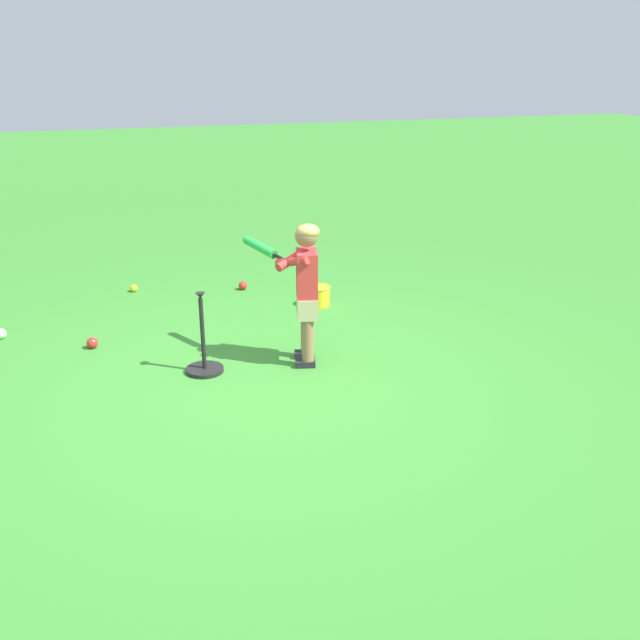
% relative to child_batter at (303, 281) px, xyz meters
% --- Properties ---
extents(ground_plane, '(40.00, 40.00, 0.00)m').
position_rel_child_batter_xyz_m(ground_plane, '(0.38, 0.37, -0.65)').
color(ground_plane, '#38842D').
extents(child_batter, '(0.48, 0.68, 1.08)m').
position_rel_child_batter_xyz_m(child_batter, '(0.00, 0.00, 0.00)').
color(child_batter, '#232328').
rests_on(child_batter, ground).
extents(play_ball_behind_batter, '(0.09, 0.09, 0.09)m').
position_rel_child_batter_xyz_m(play_ball_behind_batter, '(2.25, -1.26, -0.61)').
color(play_ball_behind_batter, white).
rests_on(play_ball_behind_batter, ground).
extents(play_ball_far_right, '(0.09, 0.09, 0.09)m').
position_rel_child_batter_xyz_m(play_ball_far_right, '(0.04, -1.89, -0.61)').
color(play_ball_far_right, red).
rests_on(play_ball_far_right, ground).
extents(play_ball_center_lawn, '(0.09, 0.09, 0.09)m').
position_rel_child_batter_xyz_m(play_ball_center_lawn, '(1.54, -0.80, -0.60)').
color(play_ball_center_lawn, red).
rests_on(play_ball_center_lawn, ground).
extents(play_ball_by_bucket, '(0.07, 0.07, 0.07)m').
position_rel_child_batter_xyz_m(play_ball_by_bucket, '(1.09, -2.18, -0.61)').
color(play_ball_by_bucket, yellow).
rests_on(play_ball_by_bucket, ground).
extents(batting_tee, '(0.28, 0.28, 0.62)m').
position_rel_child_batter_xyz_m(batting_tee, '(0.76, -0.06, -0.55)').
color(batting_tee, black).
rests_on(batting_tee, ground).
extents(toy_bucket, '(0.22, 0.22, 0.19)m').
position_rel_child_batter_xyz_m(toy_bucket, '(-0.53, -1.19, -0.55)').
color(toy_bucket, yellow).
rests_on(toy_bucket, ground).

